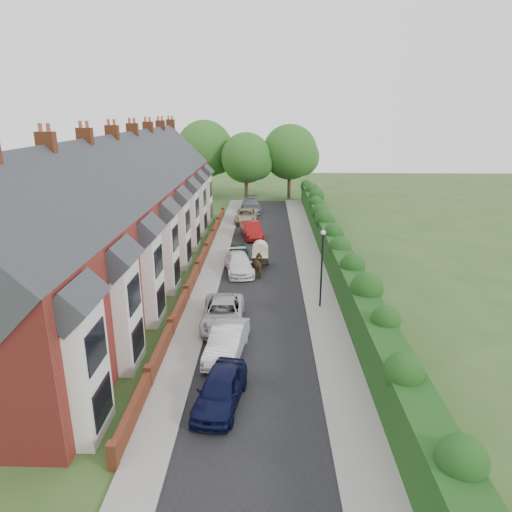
{
  "coord_description": "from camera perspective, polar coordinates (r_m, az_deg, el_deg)",
  "views": [
    {
      "loc": [
        0.02,
        -22.92,
        12.12
      ],
      "look_at": [
        -0.8,
        7.94,
        2.2
      ],
      "focal_mm": 32.0,
      "sensor_mm": 36.0,
      "label": 1
    }
  ],
  "objects": [
    {
      "name": "car_silver_a",
      "position": [
        23.9,
        -3.65,
        -10.62
      ],
      "size": [
        2.2,
        4.76,
        1.51
      ],
      "primitive_type": "imported",
      "rotation": [
        0.0,
        0.0,
        -0.13
      ],
      "color": "silver",
      "rests_on": "ground"
    },
    {
      "name": "car_beige",
      "position": [
        51.65,
        -1.23,
        5.06
      ],
      "size": [
        2.51,
        5.23,
        1.44
      ],
      "primitive_type": "imported",
      "rotation": [
        0.0,
        0.0,
        -0.02
      ],
      "color": "tan",
      "rests_on": "ground"
    },
    {
      "name": "ground",
      "position": [
        25.93,
        1.33,
        -10.06
      ],
      "size": [
        140.0,
        140.0,
        0.0
      ],
      "primitive_type": "plane",
      "color": "#2D4C1E",
      "rests_on": "ground"
    },
    {
      "name": "pavement_house_side",
      "position": [
        36.27,
        -5.48,
        -1.69
      ],
      "size": [
        1.7,
        58.0,
        0.12
      ],
      "primitive_type": "cube",
      "color": "gray",
      "rests_on": "ground"
    },
    {
      "name": "pavement_hedge_side",
      "position": [
        36.18,
        7.12,
        -1.8
      ],
      "size": [
        2.2,
        58.0,
        0.12
      ],
      "primitive_type": "cube",
      "color": "gray",
      "rests_on": "ground"
    },
    {
      "name": "lamppost",
      "position": [
        28.53,
        8.26,
        -0.39
      ],
      "size": [
        0.32,
        0.32,
        5.16
      ],
      "color": "black",
      "rests_on": "ground"
    },
    {
      "name": "terrace_row",
      "position": [
        35.49,
        -16.43,
        4.64
      ],
      "size": [
        9.05,
        40.5,
        11.5
      ],
      "color": "maroon",
      "rests_on": "ground"
    },
    {
      "name": "car_green",
      "position": [
        38.44,
        -2.06,
        0.43
      ],
      "size": [
        2.07,
        3.95,
        1.28
      ],
      "primitive_type": "imported",
      "rotation": [
        0.0,
        0.0,
        0.15
      ],
      "color": "black",
      "rests_on": "ground"
    },
    {
      "name": "horse_cart",
      "position": [
        36.54,
        0.52,
        0.45
      ],
      "size": [
        1.33,
        2.94,
        2.12
      ],
      "color": "black",
      "rests_on": "ground"
    },
    {
      "name": "garden_wall_row",
      "position": [
        35.34,
        -7.3,
        -1.6
      ],
      "size": [
        0.35,
        40.35,
        1.1
      ],
      "color": "brown",
      "rests_on": "ground"
    },
    {
      "name": "car_navy",
      "position": [
        20.32,
        -4.49,
        -16.29
      ],
      "size": [
        2.4,
        4.59,
        1.49
      ],
      "primitive_type": "imported",
      "rotation": [
        0.0,
        0.0,
        -0.15
      ],
      "color": "black",
      "rests_on": "ground"
    },
    {
      "name": "road",
      "position": [
        36.02,
        0.61,
        -1.83
      ],
      "size": [
        6.0,
        58.0,
        0.02
      ],
      "primitive_type": "cube",
      "color": "black",
      "rests_on": "ground"
    },
    {
      "name": "car_silver_b",
      "position": [
        26.98,
        -4.14,
        -7.21
      ],
      "size": [
        2.64,
        5.35,
        1.46
      ],
      "primitive_type": "imported",
      "rotation": [
        0.0,
        0.0,
        0.04
      ],
      "color": "#B8B9C0",
      "rests_on": "ground"
    },
    {
      "name": "hedge",
      "position": [
        35.92,
        10.07,
        0.5
      ],
      "size": [
        2.1,
        58.0,
        2.85
      ],
      "color": "#183E13",
      "rests_on": "ground"
    },
    {
      "name": "kerb_hedge_side",
      "position": [
        36.09,
        5.46,
        -1.78
      ],
      "size": [
        0.18,
        58.0,
        0.13
      ],
      "primitive_type": "cube",
      "color": "gray",
      "rests_on": "ground"
    },
    {
      "name": "tree_far_back",
      "position": [
        66.78,
        -6.04,
        12.99
      ],
      "size": [
        8.4,
        8.0,
        10.82
      ],
      "color": "#332316",
      "rests_on": "ground"
    },
    {
      "name": "tree_far_right",
      "position": [
        65.34,
        4.59,
        12.66
      ],
      "size": [
        7.98,
        7.6,
        10.31
      ],
      "color": "#332316",
      "rests_on": "ground"
    },
    {
      "name": "car_white",
      "position": [
        35.48,
        -2.15,
        -0.96
      ],
      "size": [
        2.82,
        5.16,
        1.42
      ],
      "primitive_type": "imported",
      "rotation": [
        0.0,
        0.0,
        0.18
      ],
      "color": "white",
      "rests_on": "ground"
    },
    {
      "name": "kerb_house_side",
      "position": [
        36.18,
        -4.23,
        -1.7
      ],
      "size": [
        0.18,
        58.0,
        0.13
      ],
      "primitive_type": "cube",
      "color": "gray",
      "rests_on": "ground"
    },
    {
      "name": "tree_far_left",
      "position": [
        63.38,
        -0.92,
        12.01
      ],
      "size": [
        7.14,
        6.8,
        9.29
      ],
      "color": "#332316",
      "rests_on": "ground"
    },
    {
      "name": "car_red",
      "position": [
        45.17,
        -0.58,
        3.27
      ],
      "size": [
        2.63,
        4.99,
        1.56
      ],
      "primitive_type": "imported",
      "rotation": [
        0.0,
        0.0,
        0.21
      ],
      "color": "maroon",
      "rests_on": "ground"
    },
    {
      "name": "car_grey",
      "position": [
        57.09,
        -0.62,
        6.38
      ],
      "size": [
        2.68,
        5.71,
        1.61
      ],
      "primitive_type": "imported",
      "rotation": [
        0.0,
        0.0,
        0.08
      ],
      "color": "slate",
      "rests_on": "ground"
    },
    {
      "name": "horse",
      "position": [
        34.7,
        0.46,
        -1.21
      ],
      "size": [
        1.34,
        2.08,
        1.62
      ],
      "primitive_type": "imported",
      "rotation": [
        0.0,
        0.0,
        3.4
      ],
      "color": "#463219",
      "rests_on": "ground"
    }
  ]
}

